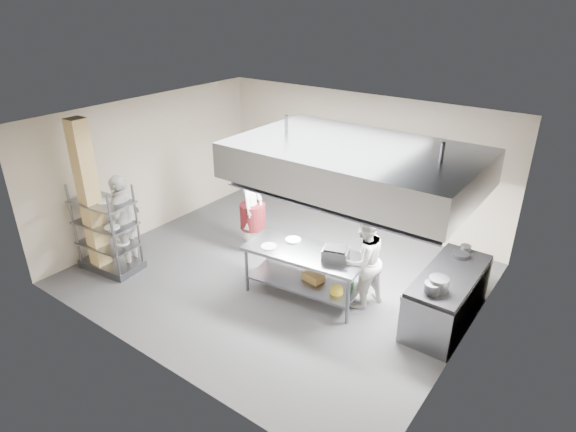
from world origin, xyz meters
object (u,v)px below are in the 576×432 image
Objects in this scene: island at (304,274)px; griddle at (336,254)px; cooking_range at (447,298)px; chef_head at (251,208)px; chef_plating at (124,222)px; chef_line at (363,261)px; pass_rack at (106,228)px; stockpot at (439,284)px.

griddle reaches higher than island.
cooking_range is (2.27, 0.80, -0.04)m from island.
chef_plating is (-1.55, -1.94, 0.01)m from chef_head.
cooking_range is 4.81× the size of griddle.
chef_head is (-4.13, -0.02, 0.52)m from cooking_range.
island is at bearing -133.45° from chef_head.
griddle is at bearing -26.58° from chef_line.
cooking_range is 1.05× the size of chef_plating.
island is 5.10× the size of griddle.
pass_rack is 4.88m from chef_line.
chef_plating is 4.58× the size of griddle.
island is 3.64m from chef_plating.
stockpot is at bearing 76.83° from chef_plating.
island is 2.41m from cooking_range.
chef_head is 1.10× the size of chef_line.
cooking_range is 1.94m from griddle.
cooking_range is 1.17× the size of chef_line.
chef_plating is at bearing 47.20° from pass_rack.
chef_plating reaches higher than chef_head.
chef_head reaches higher than stockpot.
pass_rack is 5.88× the size of stockpot.
chef_line is at bearing 15.95° from island.
island is 3.91m from pass_rack.
pass_rack reaches higher than island.
chef_head is 6.31× the size of stockpot.
chef_plating is (-3.41, -1.16, 0.50)m from island.
island is 2.07m from chef_head.
stockpot is (4.13, -0.56, 0.06)m from chef_head.
chef_line is (2.78, -0.39, -0.09)m from chef_head.
pass_rack is 6.31m from cooking_range.
island is 1.06× the size of cooking_range.
griddle is at bearing -156.46° from cooking_range.
chef_plating reaches higher than griddle.
chef_plating reaches higher than stockpot.
pass_rack is 4.45m from griddle.
chef_line is 4.11× the size of griddle.
island is 0.80m from griddle.
island is 2.35m from stockpot.
cooking_range is at bearing -110.44° from chef_head.
chef_plating is at bearing 120.73° from chef_head.
stockpot is (1.69, 0.16, -0.01)m from griddle.
chef_line is at bearing 82.86° from chef_plating.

